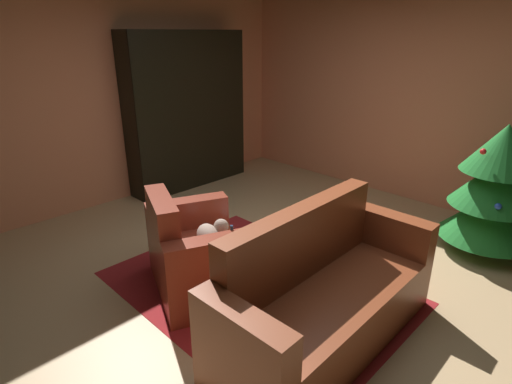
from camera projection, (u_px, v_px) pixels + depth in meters
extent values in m
plane|color=tan|center=(276.00, 272.00, 3.85)|extent=(6.58, 6.58, 0.00)
cube|color=#D8825B|center=(421.00, 94.00, 5.11)|extent=(5.60, 0.06, 2.79)
cube|color=#D8825B|center=(116.00, 93.00, 5.16)|extent=(0.06, 5.39, 2.79)
cube|color=maroon|center=(256.00, 288.00, 3.61)|extent=(2.50, 1.82, 0.01)
cube|color=black|center=(195.00, 113.00, 5.61)|extent=(0.03, 1.81, 2.15)
cube|color=black|center=(234.00, 104.00, 6.31)|extent=(0.37, 0.02, 2.15)
cube|color=black|center=(130.00, 121.00, 5.13)|extent=(0.37, 0.03, 2.15)
cube|color=black|center=(192.00, 182.00, 6.11)|extent=(0.35, 1.76, 0.03)
cube|color=black|center=(190.00, 160.00, 5.98)|extent=(0.35, 1.76, 0.03)
cube|color=black|center=(189.00, 136.00, 5.85)|extent=(0.35, 1.76, 0.02)
cube|color=black|center=(187.00, 112.00, 5.72)|extent=(0.35, 1.76, 0.02)
cube|color=black|center=(186.00, 86.00, 5.60)|extent=(0.35, 1.76, 0.02)
cube|color=black|center=(184.00, 59.00, 5.47)|extent=(0.35, 1.76, 0.02)
cube|color=black|center=(182.00, 31.00, 5.34)|extent=(0.35, 1.76, 0.03)
cube|color=black|center=(183.00, 138.00, 5.97)|extent=(0.05, 0.90, 0.57)
cube|color=black|center=(184.00, 139.00, 5.95)|extent=(0.03, 0.93, 0.60)
cube|color=#207181|center=(229.00, 160.00, 6.67)|extent=(0.18, 0.03, 0.28)
cube|color=#B6B28C|center=(229.00, 162.00, 6.62)|extent=(0.28, 0.04, 0.23)
cube|color=gold|center=(227.00, 161.00, 6.58)|extent=(0.27, 0.04, 0.30)
cube|color=#7D4096|center=(225.00, 164.00, 6.57)|extent=(0.25, 0.04, 0.20)
cube|color=gold|center=(221.00, 162.00, 6.55)|extent=(0.19, 0.05, 0.28)
cube|color=#AAA7A2|center=(219.00, 163.00, 6.51)|extent=(0.20, 0.04, 0.29)
cube|color=#1F4D91|center=(228.00, 93.00, 6.26)|extent=(0.22, 0.03, 0.30)
cube|color=#277932|center=(226.00, 94.00, 6.24)|extent=(0.20, 0.03, 0.29)
cube|color=#4F351D|center=(225.00, 95.00, 6.21)|extent=(0.23, 0.05, 0.26)
cube|color=red|center=(221.00, 97.00, 6.21)|extent=(0.18, 0.03, 0.21)
cube|color=navy|center=(220.00, 97.00, 6.16)|extent=(0.23, 0.05, 0.23)
cube|color=orange|center=(216.00, 99.00, 6.14)|extent=(0.18, 0.04, 0.18)
cube|color=purple|center=(215.00, 99.00, 6.08)|extent=(0.27, 0.05, 0.19)
cube|color=navy|center=(212.00, 96.00, 6.03)|extent=(0.26, 0.03, 0.29)
cube|color=#4C2F34|center=(209.00, 97.00, 6.01)|extent=(0.23, 0.03, 0.28)
cube|color=navy|center=(227.00, 71.00, 6.16)|extent=(0.17, 0.03, 0.25)
cube|color=#22678D|center=(226.00, 73.00, 6.14)|extent=(0.20, 0.03, 0.20)
cube|color=gold|center=(223.00, 73.00, 6.11)|extent=(0.19, 0.05, 0.21)
cube|color=orange|center=(222.00, 73.00, 6.07)|extent=(0.22, 0.04, 0.22)
cube|color=#3E754D|center=(219.00, 71.00, 6.05)|extent=(0.18, 0.03, 0.27)
cube|color=tan|center=(218.00, 74.00, 6.02)|extent=(0.22, 0.03, 0.18)
cube|color=gold|center=(216.00, 73.00, 5.99)|extent=(0.22, 0.05, 0.23)
cube|color=#27658F|center=(227.00, 45.00, 5.98)|extent=(0.27, 0.04, 0.29)
cube|color=#22677F|center=(223.00, 45.00, 5.98)|extent=(0.18, 0.03, 0.28)
cube|color=gold|center=(222.00, 45.00, 5.93)|extent=(0.23, 0.04, 0.29)
cube|color=orange|center=(219.00, 46.00, 5.91)|extent=(0.20, 0.05, 0.27)
cube|color=#894795|center=(215.00, 45.00, 5.88)|extent=(0.17, 0.04, 0.29)
cube|color=maroon|center=(201.00, 266.00, 3.56)|extent=(0.89, 0.94, 0.41)
cube|color=maroon|center=(163.00, 226.00, 3.29)|extent=(0.66, 0.40, 0.49)
cube|color=maroon|center=(214.00, 277.00, 3.16)|extent=(0.45, 0.76, 0.68)
cube|color=maroon|center=(189.00, 233.00, 3.86)|extent=(0.45, 0.76, 0.68)
ellipsoid|color=gray|center=(208.00, 235.00, 3.47)|extent=(0.33, 0.28, 0.18)
sphere|color=gray|center=(221.00, 226.00, 3.51)|extent=(0.13, 0.13, 0.13)
cube|color=brown|center=(328.00, 316.00, 2.92)|extent=(0.73, 1.56, 0.43)
cube|color=brown|center=(300.00, 242.00, 2.92)|extent=(0.18, 1.56, 0.55)
cube|color=brown|center=(242.00, 365.00, 2.29)|extent=(0.71, 0.18, 0.73)
cube|color=brown|center=(387.00, 254.00, 3.44)|extent=(0.71, 0.18, 0.73)
cylinder|color=black|center=(267.00, 284.00, 3.33)|extent=(0.04, 0.04, 0.38)
cylinder|color=black|center=(258.00, 261.00, 3.67)|extent=(0.04, 0.04, 0.38)
cylinder|color=black|center=(227.00, 276.00, 3.44)|extent=(0.04, 0.04, 0.38)
cylinder|color=silver|center=(251.00, 252.00, 3.41)|extent=(0.76, 0.76, 0.02)
cube|color=gray|center=(254.00, 248.00, 3.43)|extent=(0.18, 0.16, 0.02)
cube|color=#E4C747|center=(254.00, 246.00, 3.42)|extent=(0.19, 0.16, 0.02)
cube|color=#3D4E86|center=(254.00, 243.00, 3.41)|extent=(0.18, 0.17, 0.03)
cube|color=#D7C854|center=(255.00, 240.00, 3.41)|extent=(0.17, 0.12, 0.03)
cube|color=#4B7B56|center=(253.00, 237.00, 3.41)|extent=(0.23, 0.16, 0.02)
cylinder|color=navy|center=(232.00, 248.00, 3.23)|extent=(0.06, 0.06, 0.23)
cylinder|color=navy|center=(232.00, 230.00, 3.17)|extent=(0.02, 0.02, 0.08)
cylinder|color=brown|center=(482.00, 243.00, 4.21)|extent=(0.08, 0.08, 0.16)
cone|color=#1D6F28|center=(489.00, 216.00, 4.10)|extent=(0.91, 0.91, 0.47)
cone|color=#1D6F28|center=(496.00, 183.00, 3.97)|extent=(0.82, 0.82, 0.47)
cone|color=#1D6F28|center=(504.00, 148.00, 3.84)|extent=(0.72, 0.72, 0.47)
sphere|color=blue|center=(463.00, 200.00, 4.43)|extent=(0.06, 0.06, 0.06)
sphere|color=blue|center=(498.00, 206.00, 3.73)|extent=(0.06, 0.06, 0.06)
sphere|color=blue|center=(497.00, 150.00, 4.13)|extent=(0.05, 0.05, 0.05)
sphere|color=red|center=(483.00, 151.00, 3.73)|extent=(0.06, 0.06, 0.06)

